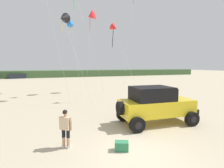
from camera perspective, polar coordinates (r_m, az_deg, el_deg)
The scene contains 10 objects.
ground_plane at distance 7.71m, azimuth 8.34°, elevation -21.18°, with size 220.00×220.00×0.00m, color #C1B293.
dune_ridge at distance 58.21m, azimuth -12.45°, elevation 3.40°, with size 90.00×8.27×1.98m, color #426038.
jeep at distance 10.97m, azimuth 13.89°, elevation -6.34°, with size 4.92×2.62×2.26m.
person_watching at distance 7.92m, azimuth -14.81°, elevation -13.18°, with size 0.51×0.46×1.67m.
cooler_box at distance 7.74m, azimuth 3.12°, elevation -19.43°, with size 0.56×0.36×0.38m, color #2D7F51.
distant_sedan at distance 54.05m, azimuth -28.37°, elevation 2.21°, with size 4.20×1.70×1.20m, color #1E232D.
kite_orange_streamer at distance 18.02m, azimuth 0.72°, elevation 17.73°, with size 2.22×3.35×7.68m.
kite_green_box at distance 21.55m, azimuth -13.16°, elevation 18.30°, with size 1.04×3.64×8.64m.
kite_pink_ribbon at distance 19.52m, azimuth -15.52°, elevation 19.84°, with size 2.42×6.75×8.94m.
kite_white_parafoil at distance 23.79m, azimuth -6.84°, elevation 21.06°, with size 2.09×3.22×10.50m.
Camera 1 is at (-3.39, -5.96, 3.52)m, focal length 28.20 mm.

